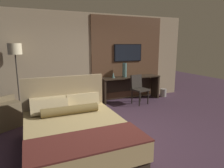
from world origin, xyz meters
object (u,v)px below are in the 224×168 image
Objects in this scene: floor_lamp at (15,55)px; waste_bin at (163,93)px; tv at (128,53)px; desk_chair at (138,86)px; vase_tall at (125,70)px; vase_short at (113,75)px; armchair_by_window at (5,113)px; desk at (130,84)px; bed at (75,133)px.

waste_bin is (4.71, -0.03, -1.45)m from floor_lamp.
floor_lamp reaches higher than waste_bin.
floor_lamp is at bearing -175.52° from tv.
desk_chair reaches higher than waste_bin.
tv is 2.23× the size of vase_tall.
tv is at bearing 17.96° from vase_short.
tv reaches higher than desk_chair.
vase_short is (3.08, 0.65, 0.62)m from armchair_by_window.
vase_short is at bearing -178.04° from desk.
desk_chair is 0.75× the size of armchair_by_window.
floor_lamp is (0.31, 0.59, 1.32)m from armchair_by_window.
desk_chair reaches higher than armchair_by_window.
bed is 3.87m from tv.
vase_short is at bearing -109.79° from armchair_by_window.
desk is 0.72m from vase_short.
armchair_by_window is 3.21m from vase_short.
bed is 3.23m from desk_chair.
desk is at bearing 174.87° from waste_bin.
desk_chair is 3.76m from armchair_by_window.
tv is at bearing 81.08° from desk_chair.
vase_tall is at bearing 48.10° from bed.
desk is 1.09× the size of floor_lamp.
waste_bin is (1.94, -0.10, -0.75)m from vase_short.
vase_tall is (2.25, 2.51, 0.70)m from bed.
vase_short is (-0.63, -0.20, -0.69)m from tv.
tv is 1.11× the size of desk_chair.
tv is at bearing 90.00° from desk.
bed is 1.06× the size of desk.
vase_tall is 1.77m from waste_bin.
floor_lamp is (-3.40, -0.27, 0.01)m from tv.
waste_bin is at bearing -115.42° from armchair_by_window.
armchair_by_window is at bearing -117.65° from floor_lamp.
armchair_by_window is at bearing -169.69° from desk.
tv is 3.62× the size of waste_bin.
vase_tall is (-0.22, -0.01, 0.48)m from desk.
bed is 12.01× the size of vase_short.
waste_bin is (5.02, 0.56, -0.13)m from armchair_by_window.
vase_short is (1.84, 2.49, 0.57)m from bed.
armchair_by_window is 2.66× the size of vase_tall.
desk is at bearing -111.46° from armchair_by_window.
floor_lamp reaches higher than tv.
bed reaches higher than desk.
tv is 1.23m from desk_chair.
bed is at bearing -177.69° from armchair_by_window.
tv is 5.63× the size of vase_short.
desk_chair is at bearing -61.65° from vase_tall.
tv reaches higher than waste_bin.
armchair_by_window is (-3.71, -0.68, -0.27)m from desk.
tv is 0.84× the size of armchair_by_window.
tv is 0.54× the size of floor_lamp.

